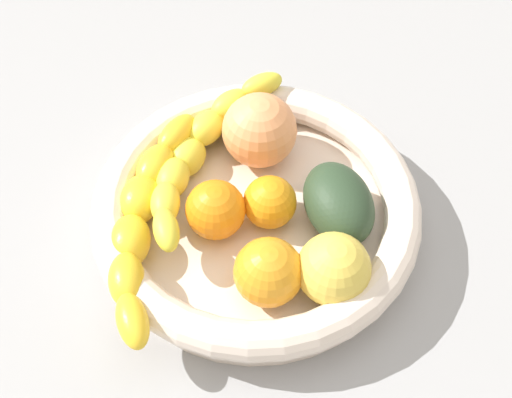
# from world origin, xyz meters

# --- Properties ---
(kitchen_counter) EXTENTS (1.20, 1.20, 0.03)m
(kitchen_counter) POSITION_xyz_m (0.00, 0.00, 0.01)
(kitchen_counter) COLOR #99999B
(kitchen_counter) RESTS_ON ground
(fruit_bowl) EXTENTS (0.32, 0.32, 0.06)m
(fruit_bowl) POSITION_xyz_m (0.00, 0.00, 0.06)
(fruit_bowl) COLOR beige
(fruit_bowl) RESTS_ON kitchen_counter
(banana_draped_left) EXTENTS (0.23, 0.12, 0.05)m
(banana_draped_left) POSITION_xyz_m (0.05, 0.06, 0.08)
(banana_draped_left) COLOR yellow
(banana_draped_left) RESTS_ON fruit_bowl
(banana_draped_right) EXTENTS (0.27, 0.08, 0.04)m
(banana_draped_right) POSITION_xyz_m (-0.03, 0.11, 0.08)
(banana_draped_right) COLOR yellow
(banana_draped_right) RESTS_ON fruit_bowl
(orange_front) EXTENTS (0.06, 0.06, 0.06)m
(orange_front) POSITION_xyz_m (-0.01, 0.04, 0.08)
(orange_front) COLOR orange
(orange_front) RESTS_ON fruit_bowl
(orange_mid_left) EXTENTS (0.06, 0.06, 0.06)m
(orange_mid_left) POSITION_xyz_m (-0.08, -0.01, 0.08)
(orange_mid_left) COLOR orange
(orange_mid_left) RESTS_ON fruit_bowl
(orange_mid_right) EXTENTS (0.05, 0.05, 0.05)m
(orange_mid_right) POSITION_xyz_m (-0.00, -0.01, 0.08)
(orange_mid_right) COLOR orange
(orange_mid_right) RESTS_ON fruit_bowl
(peach_blush) EXTENTS (0.08, 0.08, 0.08)m
(peach_blush) POSITION_xyz_m (0.08, 0.00, 0.09)
(peach_blush) COLOR #F89B60
(peach_blush) RESTS_ON fruit_bowl
(avocado_dark) EXTENTS (0.11, 0.09, 0.06)m
(avocado_dark) POSITION_xyz_m (-0.00, -0.08, 0.08)
(avocado_dark) COLOR #2A3F28
(avocado_dark) RESTS_ON fruit_bowl
(apple_yellow) EXTENTS (0.07, 0.07, 0.07)m
(apple_yellow) POSITION_xyz_m (-0.08, -0.07, 0.09)
(apple_yellow) COLOR #E9C74B
(apple_yellow) RESTS_ON fruit_bowl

